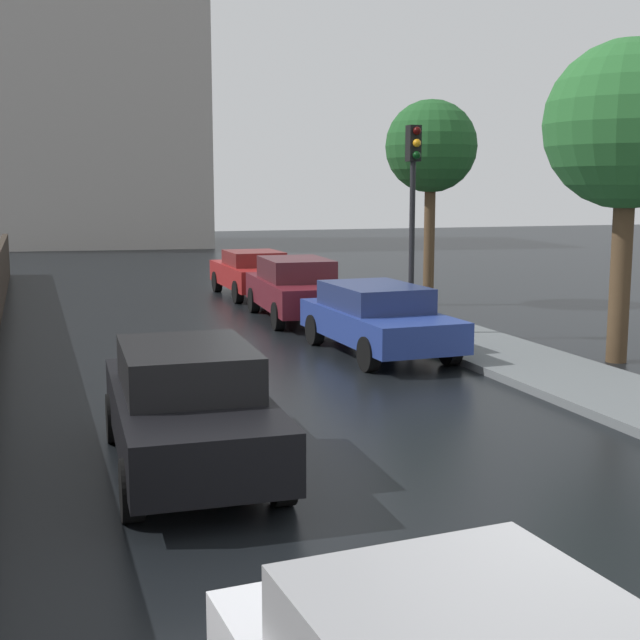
# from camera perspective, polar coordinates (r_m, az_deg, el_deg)

# --- Properties ---
(car_red_mid_road) EXTENTS (1.83, 4.40, 1.38)m
(car_red_mid_road) POSITION_cam_1_polar(r_m,az_deg,el_deg) (26.09, -4.46, 3.15)
(car_red_mid_road) COLOR maroon
(car_red_mid_road) RESTS_ON ground
(car_black_far_ahead) EXTENTS (1.86, 4.28, 1.47)m
(car_black_far_ahead) POSITION_cam_1_polar(r_m,az_deg,el_deg) (10.11, -8.71, -5.67)
(car_black_far_ahead) COLOR black
(car_black_far_ahead) RESTS_ON ground
(car_blue_behind_camera) EXTENTS (1.96, 4.35, 1.36)m
(car_blue_behind_camera) POSITION_cam_1_polar(r_m,az_deg,el_deg) (17.00, 3.82, 0.18)
(car_blue_behind_camera) COLOR navy
(car_blue_behind_camera) RESTS_ON ground
(car_maroon_far_lane) EXTENTS (2.02, 4.62, 1.53)m
(car_maroon_far_lane) POSITION_cam_1_polar(r_m,az_deg,el_deg) (21.42, -1.60, 2.14)
(car_maroon_far_lane) COLOR maroon
(car_maroon_far_lane) RESTS_ON ground
(traffic_light) EXTENTS (0.26, 0.39, 4.41)m
(traffic_light) POSITION_cam_1_polar(r_m,az_deg,el_deg) (18.55, 6.17, 8.50)
(traffic_light) COLOR black
(traffic_light) RESTS_ON sidewalk_strip
(street_tree_near) EXTENTS (2.51, 2.51, 5.63)m
(street_tree_near) POSITION_cam_1_polar(r_m,az_deg,el_deg) (24.16, 7.35, 11.21)
(street_tree_near) COLOR #4C3823
(street_tree_near) RESTS_ON ground
(street_tree_mid) EXTENTS (3.06, 3.06, 5.92)m
(street_tree_mid) POSITION_cam_1_polar(r_m,az_deg,el_deg) (16.96, 19.72, 11.92)
(street_tree_mid) COLOR #4C3823
(street_tree_mid) RESTS_ON ground
(distant_tower) EXTENTS (17.05, 12.52, 24.42)m
(distant_tower) POSITION_cam_1_polar(r_m,az_deg,el_deg) (52.62, -16.75, 15.96)
(distant_tower) COLOR #9E9993
(distant_tower) RESTS_ON ground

